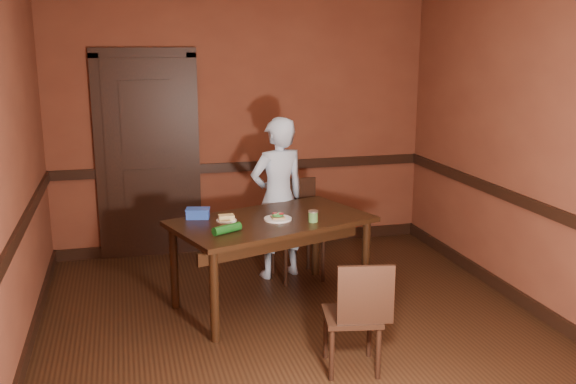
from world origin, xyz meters
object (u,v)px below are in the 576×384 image
cheese_saucer (226,219)px  chair_far (298,231)px  sandwich_plate (278,218)px  dining_table (271,262)px  food_tub (198,213)px  person (278,198)px  chair_near (352,314)px  sauce_jar (313,216)px

cheese_saucer → chair_far: bearing=34.7°
chair_far → sandwich_plate: 0.75m
dining_table → food_tub: food_tub is taller
person → chair_far: bearing=134.6°
sandwich_plate → food_tub: size_ratio=1.04×
chair_near → sauce_jar: sauce_jar is taller
sauce_jar → chair_near: bearing=-92.1°
sauce_jar → food_tub: 0.97m
chair_near → person: size_ratio=0.52×
food_tub → sauce_jar: bearing=-8.7°
dining_table → sandwich_plate: size_ratio=6.96×
dining_table → chair_far: 0.68m
dining_table → sauce_jar: 0.56m
cheese_saucer → chair_near: bearing=-62.7°
chair_near → person: person is taller
chair_near → sauce_jar: 1.13m
cheese_saucer → food_tub: bearing=145.2°
chair_near → sandwich_plate: sandwich_plate is taller
sauce_jar → sandwich_plate: bearing=153.1°
sandwich_plate → cheese_saucer: (-0.42, 0.07, 0.00)m
person → sauce_jar: person is taller
chair_far → cheese_saucer: (-0.76, -0.52, 0.32)m
chair_near → sandwich_plate: bearing=-68.6°
dining_table → sauce_jar: (0.32, -0.17, 0.43)m
sandwich_plate → person: bearing=76.2°
dining_table → cheese_saucer: size_ratio=9.58×
chair_near → food_tub: size_ratio=3.59×
dining_table → chair_near: bearing=-95.7°
person → dining_table: bearing=57.2°
cheese_saucer → person: bearing=46.5°
chair_far → food_tub: chair_far is taller
sandwich_plate → sauce_jar: 0.30m
sauce_jar → food_tub: sauce_jar is taller
dining_table → chair_near: (0.28, -1.23, 0.02)m
chair_far → cheese_saucer: bearing=-150.7°
person → food_tub: 0.94m
food_tub → sandwich_plate: bearing=-6.3°
chair_near → food_tub: bearing=-48.0°
sauce_jar → person: bearing=96.6°
sauce_jar → cheese_saucer: 0.72m
chair_far → person: size_ratio=0.60×
person → cheese_saucer: (-0.59, -0.62, 0.01)m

